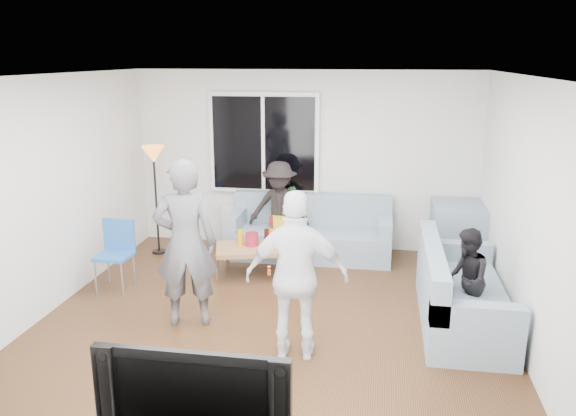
% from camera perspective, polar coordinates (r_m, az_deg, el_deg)
% --- Properties ---
extents(floor, '(5.00, 5.50, 0.04)m').
position_cam_1_polar(floor, '(6.25, -1.84, -11.80)').
color(floor, '#56351C').
rests_on(floor, ground).
extents(ceiling, '(5.00, 5.50, 0.04)m').
position_cam_1_polar(ceiling, '(5.59, -2.06, 13.16)').
color(ceiling, white).
rests_on(ceiling, ground).
extents(wall_back, '(5.00, 0.04, 2.60)m').
position_cam_1_polar(wall_back, '(8.45, 1.72, 4.75)').
color(wall_back, silver).
rests_on(wall_back, ground).
extents(wall_front, '(5.00, 0.04, 2.60)m').
position_cam_1_polar(wall_front, '(3.28, -11.63, -12.44)').
color(wall_front, silver).
rests_on(wall_front, ground).
extents(wall_left, '(0.04, 5.50, 2.60)m').
position_cam_1_polar(wall_left, '(6.73, -23.48, 0.87)').
color(wall_left, silver).
rests_on(wall_left, ground).
extents(wall_right, '(0.04, 5.50, 2.60)m').
position_cam_1_polar(wall_right, '(5.85, 23.05, -1.06)').
color(wall_right, silver).
rests_on(wall_right, ground).
extents(window_frame, '(1.62, 0.06, 1.47)m').
position_cam_1_polar(window_frame, '(8.43, -2.40, 6.44)').
color(window_frame, white).
rests_on(window_frame, wall_back).
extents(window_glass, '(1.50, 0.02, 1.35)m').
position_cam_1_polar(window_glass, '(8.40, -2.46, 6.40)').
color(window_glass, black).
rests_on(window_glass, window_frame).
extents(window_mullion, '(0.05, 0.03, 1.35)m').
position_cam_1_polar(window_mullion, '(8.39, -2.47, 6.39)').
color(window_mullion, white).
rests_on(window_mullion, window_frame).
extents(radiator, '(1.30, 0.12, 0.62)m').
position_cam_1_polar(radiator, '(8.67, -2.37, -1.73)').
color(radiator, silver).
rests_on(radiator, floor).
extents(potted_plant, '(0.19, 0.16, 0.33)m').
position_cam_1_polar(potted_plant, '(8.44, 0.20, 1.16)').
color(potted_plant, '#28642D').
rests_on(potted_plant, radiator).
extents(vase, '(0.19, 0.19, 0.16)m').
position_cam_1_polar(vase, '(8.57, -3.51, 0.75)').
color(vase, white).
rests_on(vase, radiator).
extents(sofa_back_section, '(2.30, 0.85, 0.85)m').
position_cam_1_polar(sofa_back_section, '(8.16, 2.16, -1.95)').
color(sofa_back_section, gray).
rests_on(sofa_back_section, floor).
extents(sofa_right_section, '(2.00, 0.85, 0.85)m').
position_cam_1_polar(sofa_right_section, '(6.42, 17.03, -7.39)').
color(sofa_right_section, gray).
rests_on(sofa_right_section, floor).
extents(sofa_corner, '(0.85, 0.85, 0.85)m').
position_cam_1_polar(sofa_corner, '(8.18, 17.01, -2.57)').
color(sofa_corner, gray).
rests_on(sofa_corner, floor).
extents(cushion_yellow, '(0.44, 0.40, 0.14)m').
position_cam_1_polar(cushion_yellow, '(8.16, -0.18, -1.31)').
color(cushion_yellow, gold).
rests_on(cushion_yellow, sofa_back_section).
extents(cushion_red, '(0.39, 0.33, 0.13)m').
position_cam_1_polar(cushion_red, '(8.24, -0.39, -1.15)').
color(cushion_red, maroon).
rests_on(cushion_red, sofa_back_section).
extents(coffee_table, '(1.22, 0.87, 0.40)m').
position_cam_1_polar(coffee_table, '(7.52, -2.87, -5.27)').
color(coffee_table, '#996F4A').
rests_on(coffee_table, floor).
extents(pitcher, '(0.17, 0.17, 0.17)m').
position_cam_1_polar(pitcher, '(7.46, -3.61, -3.12)').
color(pitcher, maroon).
rests_on(pitcher, coffee_table).
extents(side_chair, '(0.40, 0.40, 0.86)m').
position_cam_1_polar(side_chair, '(7.29, -16.90, -4.65)').
color(side_chair, '#2860B0').
rests_on(side_chair, floor).
extents(floor_lamp, '(0.32, 0.32, 1.56)m').
position_cam_1_polar(floor_lamp, '(8.41, -12.95, 0.70)').
color(floor_lamp, orange).
rests_on(floor_lamp, floor).
extents(player_left, '(0.74, 0.58, 1.80)m').
position_cam_1_polar(player_left, '(6.08, -10.14, -3.47)').
color(player_left, '#525157').
rests_on(player_left, floor).
extents(player_right, '(0.98, 0.48, 1.63)m').
position_cam_1_polar(player_right, '(5.34, 0.89, -6.81)').
color(player_right, silver).
rests_on(player_right, floor).
extents(spectator_right, '(0.42, 0.53, 1.09)m').
position_cam_1_polar(spectator_right, '(6.26, 17.26, -6.83)').
color(spectator_right, black).
rests_on(spectator_right, floor).
extents(spectator_back, '(0.91, 0.56, 1.36)m').
position_cam_1_polar(spectator_back, '(8.18, -0.86, -0.05)').
color(spectator_back, black).
rests_on(spectator_back, floor).
extents(television, '(1.20, 0.16, 0.69)m').
position_cam_1_polar(television, '(3.74, -8.91, -17.69)').
color(television, black).
rests_on(television, tv_console).
extents(bottle_e, '(0.07, 0.07, 0.22)m').
position_cam_1_polar(bottle_e, '(7.48, -0.09, -2.83)').
color(bottle_e, black).
rests_on(bottle_e, coffee_table).
extents(bottle_c, '(0.07, 0.07, 0.18)m').
position_cam_1_polar(bottle_c, '(7.57, -2.13, -2.78)').
color(bottle_c, black).
rests_on(bottle_c, coffee_table).
extents(bottle_a, '(0.07, 0.07, 0.20)m').
position_cam_1_polar(bottle_a, '(7.52, -4.75, -2.88)').
color(bottle_a, '#F59E0E').
rests_on(bottle_a, coffee_table).
extents(bottle_d, '(0.07, 0.07, 0.26)m').
position_cam_1_polar(bottle_d, '(7.30, -1.63, -3.11)').
color(bottle_d, '#CE6A12').
rests_on(bottle_d, coffee_table).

